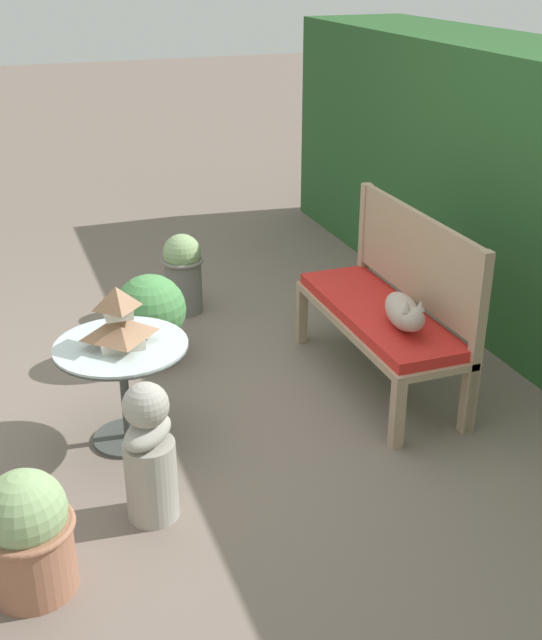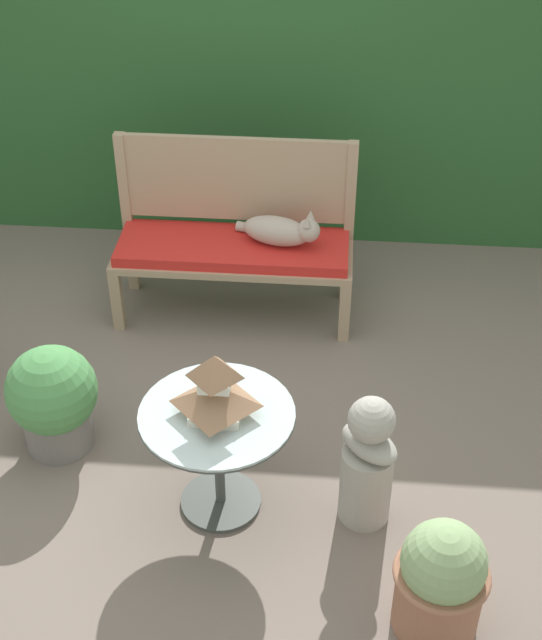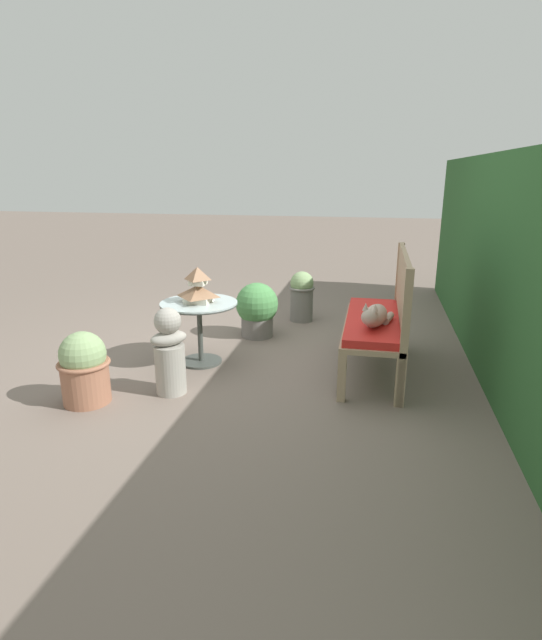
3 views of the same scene
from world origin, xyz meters
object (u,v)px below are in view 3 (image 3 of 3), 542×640
Objects in this scene: potted_plant_patio_mid at (302,295)px; cat at (375,316)px; garden_bench at (373,325)px; potted_plant_bench_right at (257,309)px; potted_plant_table_far at (84,368)px; pagoda_birdhouse at (198,288)px; garden_bust at (169,353)px; patio_table at (199,315)px.

cat is at bearing 26.17° from potted_plant_patio_mid.
garden_bench is 1.35m from potted_plant_bench_right.
potted_plant_bench_right is 1.03× the size of potted_plant_table_far.
potted_plant_bench_right reaches higher than potted_plant_table_far.
garden_bust is at bearing -1.01° from pagoda_birdhouse.
potted_plant_table_far is (0.76, -2.01, -0.29)m from cat.
potted_plant_bench_right is at bearing 159.12° from pagoda_birdhouse.
garden_bench is at bearing 160.69° from garden_bust.
patio_table is 0.99× the size of garden_bust.
potted_plant_table_far is (0.28, -0.53, -0.05)m from garden_bust.
potted_plant_patio_mid is 2.66m from potted_plant_table_far.
garden_bust reaches higher than potted_plant_table_far.
pagoda_birdhouse reaches higher than potted_plant_table_far.
potted_plant_bench_right is at bearing -148.75° from garden_bust.
garden_bench is 4.37× the size of pagoda_birdhouse.
garden_bench is at bearing -165.17° from cat.
pagoda_birdhouse reaches higher than garden_bust.
patio_table is at bearing -85.77° from garden_bench.
potted_plant_bench_right is 0.98× the size of potted_plant_patio_mid.
potted_plant_patio_mid is at bearing 155.23° from pagoda_birdhouse.
garden_bench is at bearing 94.23° from patio_table.
potted_plant_patio_mid is at bearing -140.94° from cat.
potted_plant_patio_mid is 1.05× the size of potted_plant_table_far.
potted_plant_patio_mid reaches higher than potted_plant_table_far.
potted_plant_table_far is (2.36, -1.22, -0.03)m from potted_plant_patio_mid.
potted_plant_table_far is (1.02, -2.00, -0.13)m from garden_bench.
garden_bust is 1.49m from potted_plant_bench_right.
patio_table is 1.20× the size of potted_plant_bench_right.
potted_plant_patio_mid reaches higher than patio_table.
garden_bust is 1.25× the size of potted_plant_table_far.
cat is 0.72× the size of garden_bust.
patio_table is at bearing -20.88° from potted_plant_bench_right.
potted_plant_bench_right is (-0.71, -1.14, -0.11)m from garden_bench.
potted_plant_patio_mid is at bearing 155.23° from patio_table.
potted_plant_patio_mid is at bearing -154.30° from garden_bust.
garden_bench is 0.31m from cat.
potted_plant_table_far is at bearing -56.49° from cat.
garden_bust is 1.21× the size of potted_plant_bench_right.
pagoda_birdhouse is (0.00, 0.00, 0.24)m from patio_table.
potted_plant_patio_mid reaches higher than garden_bench.
garden_bust is (0.64, -0.01, -0.35)m from pagoda_birdhouse.
patio_table reaches higher than garden_bench.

